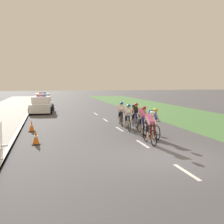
# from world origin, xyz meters

# --- Properties ---
(ground_plane) EXTENTS (160.00, 160.00, 0.00)m
(ground_plane) POSITION_xyz_m (0.00, 0.00, 0.00)
(ground_plane) COLOR #4C4C51
(kerb_edge) EXTENTS (0.16, 60.00, 0.13)m
(kerb_edge) POSITION_xyz_m (-5.75, 14.00, 0.07)
(kerb_edge) COLOR #9E9E99
(kerb_edge) RESTS_ON ground
(grass_verge) EXTENTS (7.00, 60.00, 0.01)m
(grass_verge) POSITION_xyz_m (7.24, 14.00, 0.00)
(grass_verge) COLOR #4C7F42
(grass_verge) RESTS_ON ground
(lane_markings_centre) EXTENTS (0.14, 17.60, 0.01)m
(lane_markings_centre) POSITION_xyz_m (0.00, 6.32, 0.00)
(lane_markings_centre) COLOR white
(lane_markings_centre) RESTS_ON ground
(cyclist_lead) EXTENTS (0.42, 1.72, 1.56)m
(cyclist_lead) POSITION_xyz_m (0.31, 2.24, 0.79)
(cyclist_lead) COLOR black
(cyclist_lead) RESTS_ON ground
(cyclist_second) EXTENTS (0.42, 1.72, 1.56)m
(cyclist_second) POSITION_xyz_m (0.96, 3.42, 0.79)
(cyclist_second) COLOR black
(cyclist_second) RESTS_ON ground
(cyclist_third) EXTENTS (0.42, 1.72, 1.56)m
(cyclist_third) POSITION_xyz_m (0.77, 4.50, 0.79)
(cyclist_third) COLOR black
(cyclist_third) RESTS_ON ground
(cyclist_fourth) EXTENTS (0.45, 1.72, 1.56)m
(cyclist_fourth) POSITION_xyz_m (0.37, 5.87, 0.79)
(cyclist_fourth) COLOR black
(cyclist_fourth) RESTS_ON ground
(cyclist_fifth) EXTENTS (0.44, 1.72, 1.56)m
(cyclist_fifth) POSITION_xyz_m (1.10, 6.69, 0.79)
(cyclist_fifth) COLOR black
(cyclist_fifth) RESTS_ON ground
(cyclist_sixth) EXTENTS (0.45, 1.72, 1.56)m
(cyclist_sixth) POSITION_xyz_m (0.47, 7.72, 0.79)
(cyclist_sixth) COLOR black
(cyclist_sixth) RESTS_ON ground
(police_car_nearest) EXTENTS (2.25, 4.52, 1.59)m
(police_car_nearest) POSITION_xyz_m (-4.62, 16.47, 0.68)
(police_car_nearest) COLOR white
(police_car_nearest) RESTS_ON ground
(police_car_second) EXTENTS (2.18, 4.49, 1.59)m
(police_car_second) POSITION_xyz_m (-4.62, 23.26, 0.68)
(police_car_second) COLOR silver
(police_car_second) RESTS_ON ground
(traffic_cone_near) EXTENTS (0.36, 0.36, 0.64)m
(traffic_cone_near) POSITION_xyz_m (-4.69, 3.30, 0.31)
(traffic_cone_near) COLOR black
(traffic_cone_near) RESTS_ON ground
(traffic_cone_mid) EXTENTS (0.36, 0.36, 0.64)m
(traffic_cone_mid) POSITION_xyz_m (-5.04, 6.70, 0.31)
(traffic_cone_mid) COLOR black
(traffic_cone_mid) RESTS_ON ground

